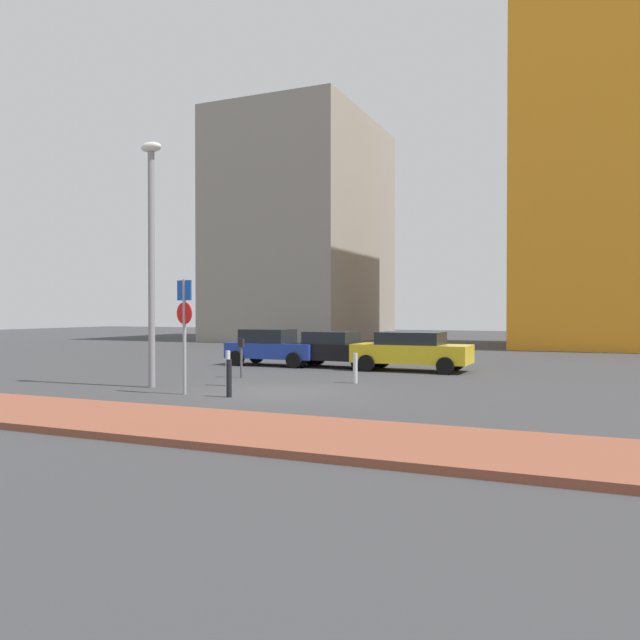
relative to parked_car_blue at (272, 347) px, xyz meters
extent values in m
plane|color=#38383A|center=(4.42, -7.76, -0.79)|extent=(120.00, 120.00, 0.00)
cube|color=brown|center=(4.42, -13.39, -0.72)|extent=(40.00, 3.13, 0.14)
cube|color=#1E389E|center=(0.09, 0.00, -0.15)|extent=(3.93, 1.68, 0.64)
cube|color=black|center=(-0.22, 0.00, 0.45)|extent=(2.04, 1.54, 0.57)
cylinder|color=black|center=(1.42, 0.83, -0.47)|extent=(0.64, 0.22, 0.64)
cylinder|color=black|center=(1.42, -0.84, -0.47)|extent=(0.64, 0.22, 0.64)
cylinder|color=black|center=(-1.24, 0.84, -0.47)|extent=(0.64, 0.22, 0.64)
cylinder|color=black|center=(-1.25, -0.83, -0.47)|extent=(0.64, 0.22, 0.64)
cube|color=black|center=(2.89, 0.17, -0.15)|extent=(4.01, 1.93, 0.65)
cube|color=black|center=(2.61, 0.19, 0.42)|extent=(2.04, 1.67, 0.49)
cylinder|color=black|center=(4.27, 0.94, -0.47)|extent=(0.65, 0.26, 0.64)
cylinder|color=black|center=(4.17, -0.75, -0.47)|extent=(0.65, 0.26, 0.64)
cylinder|color=black|center=(1.62, 1.10, -0.47)|extent=(0.65, 0.26, 0.64)
cylinder|color=black|center=(1.52, -0.59, -0.47)|extent=(0.65, 0.26, 0.64)
cube|color=gold|center=(6.05, -0.09, -0.12)|extent=(4.42, 1.86, 0.70)
cube|color=black|center=(6.02, -0.09, 0.46)|extent=(2.41, 1.70, 0.47)
cylinder|color=black|center=(7.56, 0.82, -0.47)|extent=(0.64, 0.22, 0.64)
cylinder|color=black|center=(7.55, -1.01, -0.47)|extent=(0.64, 0.22, 0.64)
cylinder|color=black|center=(4.56, 0.84, -0.47)|extent=(0.64, 0.22, 0.64)
cylinder|color=black|center=(4.55, -1.00, -0.47)|extent=(0.64, 0.22, 0.64)
cylinder|color=gray|center=(2.17, -9.23, 0.79)|extent=(0.10, 0.10, 3.16)
cube|color=#1447B7|center=(2.17, -9.23, 2.07)|extent=(0.54, 0.17, 0.55)
cylinder|color=red|center=(2.17, -9.23, 1.44)|extent=(0.59, 0.17, 0.60)
cylinder|color=#4C4C51|center=(1.36, -4.84, -0.26)|extent=(0.08, 0.08, 1.06)
cube|color=black|center=(1.36, -4.84, 0.41)|extent=(0.18, 0.14, 0.28)
cylinder|color=gray|center=(0.31, -8.29, 2.73)|extent=(0.20, 0.20, 7.03)
ellipsoid|color=silver|center=(0.31, -8.29, 6.39)|extent=(0.70, 0.36, 0.30)
cylinder|color=#B7B7BC|center=(2.20, -7.05, -0.25)|extent=(0.14, 0.14, 1.08)
cylinder|color=black|center=(3.59, -9.22, -0.29)|extent=(0.14, 0.14, 1.00)
cylinder|color=#B7B7BC|center=(5.51, -4.80, -0.31)|extent=(0.14, 0.14, 0.96)
cube|color=gray|center=(-9.34, 23.11, 8.01)|extent=(10.87, 14.76, 17.59)
camera|label=1|loc=(12.54, -23.65, 1.49)|focal=35.62mm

